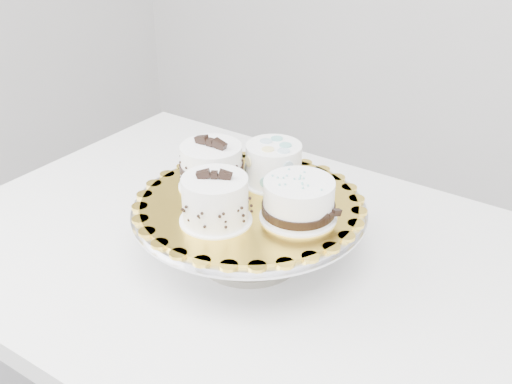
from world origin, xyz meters
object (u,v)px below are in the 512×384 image
Objects in this scene: cake_stand at (249,222)px; cake_dots at (274,163)px; cake_board at (249,203)px; cake_ribbon at (299,201)px; cake_swirl at (215,201)px; cake_banded at (212,168)px; table at (266,293)px.

cake_stand is 0.11m from cake_dots.
cake_ribbon is (0.09, 0.00, 0.03)m from cake_board.
cake_swirl is 1.10× the size of cake_dots.
cake_swirl is 0.16m from cake_dots.
cake_banded is (-0.08, 0.01, 0.04)m from cake_board.
cake_ribbon is (0.07, -0.02, 0.22)m from table.
table is 0.19m from cake_board.
cake_banded is 0.92× the size of cake_dots.
cake_banded is at bearing 174.20° from cake_stand.
cake_ribbon reaches higher than table.
cake_dots is (-0.01, 0.08, 0.04)m from cake_board.
cake_dots is at bearing 58.91° from cake_swirl.
cake_swirl reaches higher than cake_stand.
cake_board is at bearing 53.52° from cake_swirl.
cake_ribbon is at bearing -2.49° from cake_banded.
cake_banded reaches higher than table.
cake_board is 0.10m from cake_ribbon.
cake_board is at bearing -138.99° from table.
cake_board is 0.09m from cake_banded.
cake_swirl is at bearing -96.65° from cake_stand.
cake_swirl is at bearing -125.04° from cake_ribbon.
cake_board is 0.09m from cake_dots.
cake_swirl is (-0.01, -0.08, 0.07)m from cake_stand.
table is at bearing -42.07° from cake_dots.
cake_dots is at bearing 158.04° from cake_ribbon.
cake_stand is at bearing -161.59° from cake_ribbon.
cake_stand is 3.08× the size of cake_dots.
cake_dots reaches higher than cake_ribbon.
cake_banded is (-0.11, -0.01, 0.22)m from table.
cake_banded is at bearing -113.26° from cake_dots.
cake_swirl is at bearing -67.33° from cake_dots.
cake_banded is at bearing 174.20° from cake_board.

